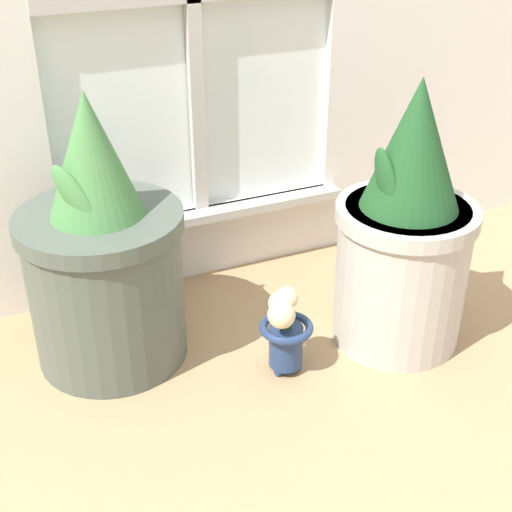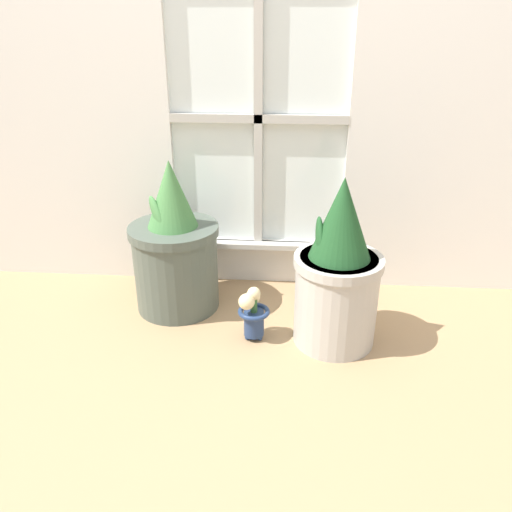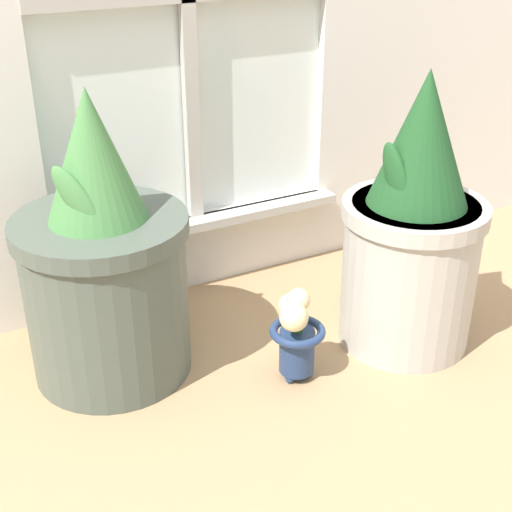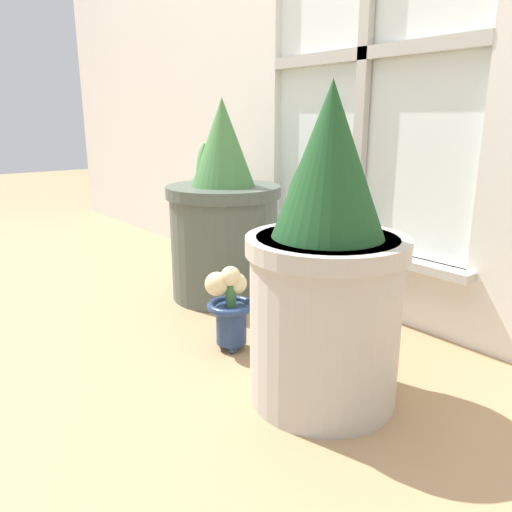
% 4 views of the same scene
% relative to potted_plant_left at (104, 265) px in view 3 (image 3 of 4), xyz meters
% --- Properties ---
extents(ground_plane, '(10.00, 10.00, 0.00)m').
position_rel_potted_plant_left_xyz_m(ground_plane, '(0.33, -0.37, -0.26)').
color(ground_plane, tan).
extents(potted_plant_left, '(0.37, 0.37, 0.65)m').
position_rel_potted_plant_left_xyz_m(potted_plant_left, '(0.00, 0.00, 0.00)').
color(potted_plant_left, '#4C564C').
rests_on(potted_plant_left, ground_plane).
extents(potted_plant_right, '(0.33, 0.33, 0.66)m').
position_rel_potted_plant_left_xyz_m(potted_plant_right, '(0.66, -0.21, 0.02)').
color(potted_plant_right, '#B7B2A8').
rests_on(potted_plant_right, ground_plane).
extents(flower_vase, '(0.12, 0.12, 0.23)m').
position_rel_potted_plant_left_xyz_m(flower_vase, '(0.35, -0.23, -0.14)').
color(flower_vase, navy).
rests_on(flower_vase, ground_plane).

